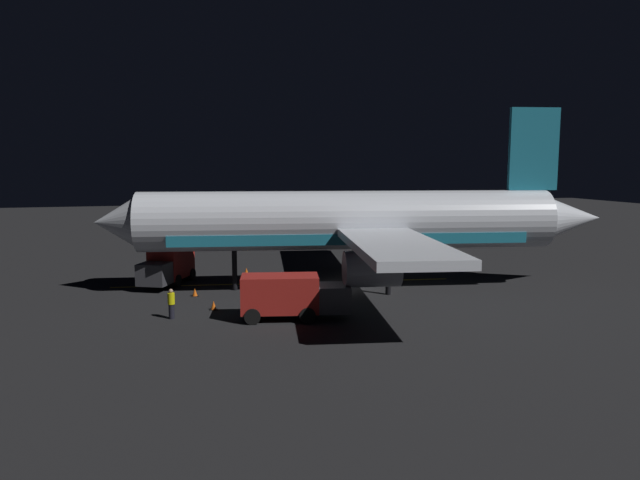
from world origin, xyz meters
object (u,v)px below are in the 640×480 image
traffic_cone_far (261,295)px  ground_crew_worker (171,304)px  traffic_cone_near_right (195,293)px  catering_truck (290,297)px  baggage_truck (168,267)px  airliner (356,223)px  traffic_cone_under_wing (214,306)px  traffic_cone_near_left (246,271)px

traffic_cone_far → ground_crew_worker: bearing=121.5°
traffic_cone_near_right → catering_truck: bearing=-145.8°
baggage_truck → catering_truck: bearing=-150.6°
baggage_truck → traffic_cone_near_right: baggage_truck is taller
airliner → baggage_truck: bearing=70.6°
traffic_cone_under_wing → baggage_truck: bearing=16.8°
baggage_truck → traffic_cone_under_wing: baggage_truck is taller
baggage_truck → traffic_cone_under_wing: size_ratio=10.64×
traffic_cone_near_left → traffic_cone_under_wing: bearing=162.1°
traffic_cone_near_right → traffic_cone_far: 4.55m
baggage_truck → ground_crew_worker: size_ratio=3.36×
airliner → traffic_cone_far: airliner is taller
catering_truck → traffic_cone_near_right: size_ratio=11.65×
traffic_cone_near_left → baggage_truck: bearing=112.0°
ground_crew_worker → traffic_cone_near_right: 5.73m
baggage_truck → traffic_cone_near_left: bearing=-68.0°
ground_crew_worker → traffic_cone_under_wing: ground_crew_worker is taller
ground_crew_worker → traffic_cone_near_right: bearing=-16.2°
ground_crew_worker → traffic_cone_under_wing: (1.45, -2.49, -0.64)m
airliner → traffic_cone_far: size_ratio=65.77×
traffic_cone_near_right → traffic_cone_under_wing: same height
airliner → baggage_truck: size_ratio=6.18×
airliner → traffic_cone_far: 8.58m
catering_truck → ground_crew_worker: bearing=74.5°
ground_crew_worker → catering_truck: bearing=-105.5°
baggage_truck → traffic_cone_far: size_ratio=10.64×
catering_truck → traffic_cone_far: (5.30, 0.84, -1.04)m
ground_crew_worker → traffic_cone_near_right: (5.47, -1.59, -0.64)m
catering_truck → traffic_cone_near_right: catering_truck is taller
traffic_cone_near_left → traffic_cone_near_right: size_ratio=1.00×
airliner → traffic_cone_far: (-1.84, 7.13, -4.41)m
baggage_truck → catering_truck: baggage_truck is taller
traffic_cone_near_right → traffic_cone_under_wing: (-4.01, -0.89, 0.00)m
catering_truck → traffic_cone_under_wing: 5.31m
baggage_truck → traffic_cone_near_right: 4.80m
airliner → catering_truck: bearing=138.7°
traffic_cone_under_wing → traffic_cone_near_right: bearing=12.5°
ground_crew_worker → traffic_cone_near_left: (12.29, -5.99, -0.64)m
airliner → ground_crew_worker: size_ratio=20.79×
traffic_cone_under_wing → catering_truck: bearing=-128.9°
traffic_cone_far → traffic_cone_under_wing: bearing=122.4°
catering_truck → ground_crew_worker: catering_truck is taller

